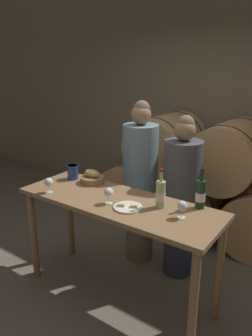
# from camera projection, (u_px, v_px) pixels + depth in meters

# --- Properties ---
(ground_plane) EXTENTS (10.00, 10.00, 0.00)m
(ground_plane) POSITION_uv_depth(u_px,v_px,m) (118.00, 294.00, 3.02)
(ground_plane) COLOR #665E51
(stone_wall_back) EXTENTS (10.00, 0.12, 3.20)m
(stone_wall_back) POSITION_uv_depth(u_px,v_px,m) (218.00, 98.00, 4.22)
(stone_wall_back) COLOR #7F705B
(stone_wall_back) RESTS_ON ground_plane
(barrel_stack) EXTENTS (2.44, 0.92, 1.43)m
(barrel_stack) POSITION_uv_depth(u_px,v_px,m) (195.00, 180.00, 4.07)
(barrel_stack) COLOR tan
(barrel_stack) RESTS_ON ground_plane
(tasting_table) EXTENTS (1.77, 0.62, 0.95)m
(tasting_table) POSITION_uv_depth(u_px,v_px,m) (118.00, 215.00, 2.77)
(tasting_table) COLOR olive
(tasting_table) RESTS_ON ground_plane
(person_left) EXTENTS (0.35, 0.35, 1.70)m
(person_left) POSITION_uv_depth(u_px,v_px,m) (140.00, 183.00, 3.36)
(person_left) COLOR #756651
(person_left) RESTS_ON ground_plane
(person_right) EXTENTS (0.35, 0.35, 1.60)m
(person_right) POSITION_uv_depth(u_px,v_px,m) (181.00, 198.00, 3.12)
(person_right) COLOR #2D334C
(person_right) RESTS_ON ground_plane
(wine_bottle_red) EXTENTS (0.08, 0.08, 0.33)m
(wine_bottle_red) POSITION_uv_depth(u_px,v_px,m) (200.00, 194.00, 2.55)
(wine_bottle_red) COLOR #193819
(wine_bottle_red) RESTS_ON tasting_table
(wine_bottle_white) EXTENTS (0.08, 0.08, 0.32)m
(wine_bottle_white) POSITION_uv_depth(u_px,v_px,m) (161.00, 194.00, 2.57)
(wine_bottle_white) COLOR #ADBC7F
(wine_bottle_white) RESTS_ON tasting_table
(blue_crock) EXTENTS (0.11, 0.11, 0.14)m
(blue_crock) POSITION_uv_depth(u_px,v_px,m) (73.00, 171.00, 3.20)
(blue_crock) COLOR navy
(blue_crock) RESTS_ON tasting_table
(bread_basket) EXTENTS (0.22, 0.22, 0.13)m
(bread_basket) POSITION_uv_depth(u_px,v_px,m) (92.00, 178.00, 3.11)
(bread_basket) COLOR olive
(bread_basket) RESTS_ON tasting_table
(cheese_plate) EXTENTS (0.23, 0.23, 0.04)m
(cheese_plate) POSITION_uv_depth(u_px,v_px,m) (128.00, 207.00, 2.58)
(cheese_plate) COLOR white
(cheese_plate) RESTS_ON tasting_table
(wine_glass_far_left) EXTENTS (0.08, 0.08, 0.14)m
(wine_glass_far_left) POSITION_uv_depth(u_px,v_px,m) (49.00, 182.00, 2.86)
(wine_glass_far_left) COLOR white
(wine_glass_far_left) RESTS_ON tasting_table
(wine_glass_left) EXTENTS (0.08, 0.08, 0.14)m
(wine_glass_left) POSITION_uv_depth(u_px,v_px,m) (109.00, 193.00, 2.64)
(wine_glass_left) COLOR white
(wine_glass_left) RESTS_ON tasting_table
(wine_glass_center) EXTENTS (0.08, 0.08, 0.14)m
(wine_glass_center) POSITION_uv_depth(u_px,v_px,m) (182.00, 206.00, 2.39)
(wine_glass_center) COLOR white
(wine_glass_center) RESTS_ON tasting_table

